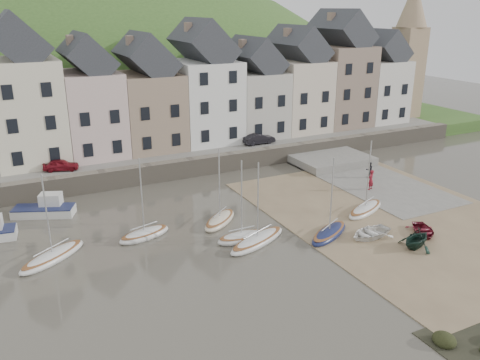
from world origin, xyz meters
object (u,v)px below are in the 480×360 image
rowboat_red (423,230)px  rowboat_white (370,233)px  person_dark (369,170)px  car_right (259,139)px  car_left (61,165)px  person_red (371,180)px  rowboat_green (416,238)px  sailboat_0 (53,256)px

rowboat_red → rowboat_white: bearing=-172.8°
person_dark → car_right: bearing=-57.6°
car_left → car_right: car_right is taller
rowboat_white → person_red: bearing=132.0°
person_red → rowboat_green: bearing=44.5°
rowboat_green → car_right: size_ratio=0.77×
rowboat_red → car_right: size_ratio=0.80×
sailboat_0 → car_left: size_ratio=1.99×
rowboat_white → car_right: (2.55, 21.64, 1.78)m
rowboat_green → rowboat_white: bearing=-162.8°
car_right → rowboat_green: bearing=177.9°
car_left → car_right: (21.08, 0.00, 0.06)m
rowboat_green → rowboat_red: bearing=107.9°
sailboat_0 → car_right: size_ratio=1.74×
rowboat_white → car_right: 21.87m
sailboat_0 → rowboat_white: sailboat_0 is taller
person_red → car_right: size_ratio=0.52×
rowboat_red → person_dark: bearing=94.0°
person_red → car_right: (-4.11, 13.90, 1.13)m
rowboat_green → car_left: car_left is taller
car_right → sailboat_0: bearing=121.5°
rowboat_white → rowboat_red: 4.14m
rowboat_white → rowboat_green: size_ratio=1.24×
person_red → person_dark: size_ratio=1.21×
sailboat_0 → rowboat_red: (25.18, -8.31, 0.10)m
rowboat_red → car_left: 32.19m
rowboat_white → person_dark: size_ratio=2.21×
sailboat_0 → person_red: 27.97m
person_red → car_right: 14.54m
rowboat_white → car_left: bearing=-146.7°
rowboat_white → rowboat_red: bearing=63.1°
sailboat_0 → car_left: bearing=79.4°
sailboat_0 → rowboat_green: 25.00m
person_dark → car_left: size_ratio=0.49×
sailboat_0 → rowboat_green: bearing=-22.8°
person_red → person_dark: bearing=-148.9°
rowboat_green → rowboat_red: rowboat_green is taller
car_right → car_left: bearing=89.8°
sailboat_0 → person_dark: sailboat_0 is taller
rowboat_white → car_right: size_ratio=0.95×
rowboat_red → car_left: (-22.42, 23.03, 1.78)m
rowboat_green → person_red: size_ratio=1.48×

